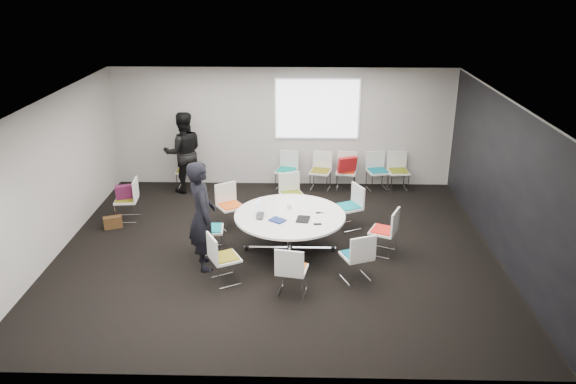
{
  "coord_description": "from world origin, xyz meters",
  "views": [
    {
      "loc": [
        0.44,
        -9.29,
        4.85
      ],
      "look_at": [
        0.2,
        0.4,
        1.0
      ],
      "focal_mm": 35.0,
      "sensor_mm": 36.0,
      "label": 1
    }
  ],
  "objects_px": {
    "chair_back_b": "(320,178)",
    "chair_ring_h": "(356,265)",
    "chair_ring_g": "(292,279)",
    "chair_back_c": "(346,178)",
    "brown_bag": "(113,222)",
    "cup": "(289,206)",
    "chair_person_back": "(187,177)",
    "person_back": "(184,152)",
    "chair_ring_c": "(292,202)",
    "chair_back_a": "(287,177)",
    "chair_spare_left": "(128,207)",
    "maroon_bag": "(125,192)",
    "chair_ring_f": "(225,267)",
    "chair_back_e": "(398,178)",
    "laptop": "(263,216)",
    "chair_back_d": "(377,178)",
    "person_main": "(202,216)",
    "chair_ring_e": "(211,238)",
    "chair_ring_d": "(231,214)",
    "chair_ring_b": "(349,215)",
    "chair_ring_a": "(383,240)"
  },
  "relations": [
    {
      "from": "person_main",
      "to": "brown_bag",
      "type": "distance_m",
      "value": 2.73
    },
    {
      "from": "chair_back_a",
      "to": "chair_spare_left",
      "type": "xyz_separation_m",
      "value": [
        -3.24,
        -1.88,
        0.0
      ]
    },
    {
      "from": "person_back",
      "to": "chair_back_c",
      "type": "bearing_deg",
      "value": 165.39
    },
    {
      "from": "chair_back_c",
      "to": "person_main",
      "type": "distance_m",
      "value": 4.7
    },
    {
      "from": "chair_ring_c",
      "to": "chair_ring_f",
      "type": "relative_size",
      "value": 1.0
    },
    {
      "from": "chair_ring_e",
      "to": "chair_back_b",
      "type": "xyz_separation_m",
      "value": [
        2.11,
        3.21,
        0.0
      ]
    },
    {
      "from": "chair_ring_f",
      "to": "chair_back_a",
      "type": "bearing_deg",
      "value": 140.12
    },
    {
      "from": "chair_back_a",
      "to": "chair_back_c",
      "type": "relative_size",
      "value": 1.0
    },
    {
      "from": "chair_ring_h",
      "to": "brown_bag",
      "type": "relative_size",
      "value": 2.44
    },
    {
      "from": "chair_back_d",
      "to": "person_back",
      "type": "bearing_deg",
      "value": -10.59
    },
    {
      "from": "chair_ring_f",
      "to": "chair_ring_h",
      "type": "relative_size",
      "value": 1.0
    },
    {
      "from": "chair_back_a",
      "to": "person_main",
      "type": "height_order",
      "value": "person_main"
    },
    {
      "from": "chair_back_a",
      "to": "chair_back_d",
      "type": "xyz_separation_m",
      "value": [
        2.14,
        0.0,
        0.0
      ]
    },
    {
      "from": "brown_bag",
      "to": "chair_back_b",
      "type": "bearing_deg",
      "value": 27.97
    },
    {
      "from": "chair_ring_f",
      "to": "chair_ring_c",
      "type": "bearing_deg",
      "value": 131.2
    },
    {
      "from": "chair_back_e",
      "to": "brown_bag",
      "type": "relative_size",
      "value": 2.44
    },
    {
      "from": "cup",
      "to": "person_back",
      "type": "bearing_deg",
      "value": 132.53
    },
    {
      "from": "person_main",
      "to": "laptop",
      "type": "xyz_separation_m",
      "value": [
        0.99,
        0.51,
        -0.22
      ]
    },
    {
      "from": "chair_ring_c",
      "to": "brown_bag",
      "type": "relative_size",
      "value": 2.44
    },
    {
      "from": "chair_ring_c",
      "to": "chair_ring_e",
      "type": "distance_m",
      "value": 2.26
    },
    {
      "from": "chair_ring_b",
      "to": "chair_person_back",
      "type": "xyz_separation_m",
      "value": [
        -3.67,
        2.1,
        0.0
      ]
    },
    {
      "from": "chair_back_d",
      "to": "maroon_bag",
      "type": "distance_m",
      "value": 5.72
    },
    {
      "from": "chair_ring_f",
      "to": "chair_back_a",
      "type": "distance_m",
      "value": 4.43
    },
    {
      "from": "chair_person_back",
      "to": "chair_back_e",
      "type": "bearing_deg",
      "value": -179.8
    },
    {
      "from": "chair_back_c",
      "to": "laptop",
      "type": "xyz_separation_m",
      "value": [
        -1.74,
        -3.25,
        0.47
      ]
    },
    {
      "from": "chair_ring_d",
      "to": "chair_back_a",
      "type": "distance_m",
      "value": 2.42
    },
    {
      "from": "person_back",
      "to": "cup",
      "type": "height_order",
      "value": "person_back"
    },
    {
      "from": "chair_ring_c",
      "to": "brown_bag",
      "type": "bearing_deg",
      "value": -7.9
    },
    {
      "from": "maroon_bag",
      "to": "chair_back_e",
      "type": "bearing_deg",
      "value": 17.78
    },
    {
      "from": "chair_back_b",
      "to": "chair_ring_h",
      "type": "bearing_deg",
      "value": 110.35
    },
    {
      "from": "chair_back_d",
      "to": "chair_ring_h",
      "type": "bearing_deg",
      "value": 65.18
    },
    {
      "from": "chair_ring_g",
      "to": "chair_ring_e",
      "type": "bearing_deg",
      "value": 147.79
    },
    {
      "from": "laptop",
      "to": "chair_ring_d",
      "type": "bearing_deg",
      "value": 33.92
    },
    {
      "from": "brown_bag",
      "to": "cup",
      "type": "bearing_deg",
      "value": -10.13
    },
    {
      "from": "person_back",
      "to": "brown_bag",
      "type": "relative_size",
      "value": 5.25
    },
    {
      "from": "maroon_bag",
      "to": "chair_person_back",
      "type": "bearing_deg",
      "value": 64.16
    },
    {
      "from": "chair_back_c",
      "to": "chair_person_back",
      "type": "distance_m",
      "value": 3.76
    },
    {
      "from": "chair_person_back",
      "to": "chair_ring_g",
      "type": "bearing_deg",
      "value": 118.64
    },
    {
      "from": "chair_back_b",
      "to": "chair_back_e",
      "type": "relative_size",
      "value": 1.0
    },
    {
      "from": "chair_ring_g",
      "to": "laptop",
      "type": "distance_m",
      "value": 1.58
    },
    {
      "from": "chair_person_back",
      "to": "maroon_bag",
      "type": "distance_m",
      "value": 2.07
    },
    {
      "from": "chair_ring_h",
      "to": "chair_back_a",
      "type": "relative_size",
      "value": 1.0
    },
    {
      "from": "chair_person_back",
      "to": "person_back",
      "type": "bearing_deg",
      "value": 89.69
    },
    {
      "from": "chair_ring_g",
      "to": "chair_back_c",
      "type": "relative_size",
      "value": 1.0
    },
    {
      "from": "chair_ring_f",
      "to": "laptop",
      "type": "xyz_separation_m",
      "value": [
        0.57,
        1.05,
        0.47
      ]
    },
    {
      "from": "chair_back_b",
      "to": "chair_back_d",
      "type": "height_order",
      "value": "same"
    },
    {
      "from": "chair_ring_c",
      "to": "chair_back_a",
      "type": "distance_m",
      "value": 1.53
    },
    {
      "from": "chair_ring_a",
      "to": "chair_ring_b",
      "type": "relative_size",
      "value": 1.0
    },
    {
      "from": "chair_ring_f",
      "to": "cup",
      "type": "height_order",
      "value": "chair_ring_f"
    },
    {
      "from": "chair_back_a",
      "to": "chair_spare_left",
      "type": "relative_size",
      "value": 1.0
    }
  ]
}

